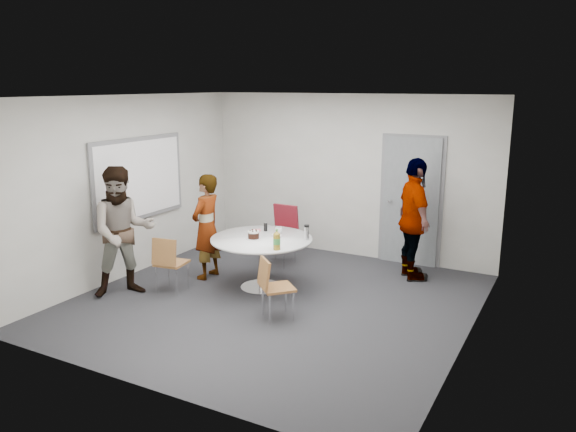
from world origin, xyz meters
The scene contains 15 objects.
floor centered at (0.00, 0.00, 0.00)m, with size 5.00×5.00×0.00m, color #242529.
ceiling centered at (0.00, 0.00, 2.70)m, with size 5.00×5.00×0.00m, color silver.
wall_back centered at (0.00, 2.50, 1.35)m, with size 5.00×5.00×0.00m, color #B2B0A9.
wall_left centered at (-2.50, 0.00, 1.35)m, with size 5.00×5.00×0.00m, color #B2B0A9.
wall_right centered at (2.50, 0.00, 1.35)m, with size 5.00×5.00×0.00m, color #B2B0A9.
wall_front centered at (0.00, -2.50, 1.35)m, with size 5.00×5.00×0.00m, color #B2B0A9.
door centered at (1.10, 2.48, 1.03)m, with size 1.02×0.17×2.12m.
whiteboard centered at (-2.46, 0.20, 1.45)m, with size 0.04×1.90×1.25m.
table centered at (-0.39, 0.36, 0.64)m, with size 1.43×1.43×1.02m.
chair_near_left centered at (-1.45, -0.41, 0.49)m, with size 0.44×0.47×0.81m.
chair_near_right centered at (0.26, -0.51, 0.47)m, with size 0.54×0.55×0.78m.
chair_far centered at (-0.72, 1.54, 0.58)m, with size 0.46×0.50×0.95m.
person_main centered at (-1.37, 0.38, 0.79)m, with size 0.57×0.38×1.57m, color #A5C6EA.
person_left centered at (-1.95, -0.72, 0.89)m, with size 0.87×0.68×1.79m, color white.
person_right centered at (1.36, 1.77, 0.91)m, with size 1.07×0.44×1.82m, color black.
Camera 1 is at (3.50, -6.15, 2.85)m, focal length 35.00 mm.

